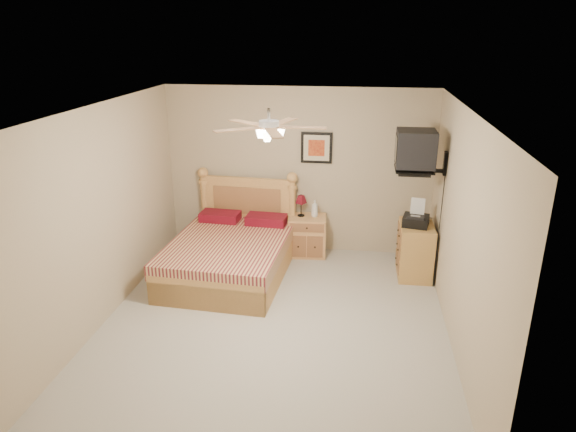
# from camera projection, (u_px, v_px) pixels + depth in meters

# --- Properties ---
(floor) EXTENTS (4.50, 4.50, 0.00)m
(floor) POSITION_uv_depth(u_px,v_px,m) (275.00, 323.00, 6.07)
(floor) COLOR #A39E93
(floor) RESTS_ON ground
(ceiling) EXTENTS (4.00, 4.50, 0.04)m
(ceiling) POSITION_uv_depth(u_px,v_px,m) (272.00, 109.00, 5.21)
(ceiling) COLOR white
(ceiling) RESTS_ON ground
(wall_back) EXTENTS (4.00, 0.04, 2.50)m
(wall_back) POSITION_uv_depth(u_px,v_px,m) (298.00, 171.00, 7.73)
(wall_back) COLOR tan
(wall_back) RESTS_ON ground
(wall_front) EXTENTS (4.00, 0.04, 2.50)m
(wall_front) POSITION_uv_depth(u_px,v_px,m) (219.00, 340.00, 3.55)
(wall_front) COLOR tan
(wall_front) RESTS_ON ground
(wall_left) EXTENTS (0.04, 4.50, 2.50)m
(wall_left) POSITION_uv_depth(u_px,v_px,m) (102.00, 215.00, 5.90)
(wall_left) COLOR tan
(wall_left) RESTS_ON ground
(wall_right) EXTENTS (0.04, 4.50, 2.50)m
(wall_right) POSITION_uv_depth(u_px,v_px,m) (461.00, 234.00, 5.37)
(wall_right) COLOR tan
(wall_right) RESTS_ON ground
(bed) EXTENTS (1.62, 2.07, 1.28)m
(bed) POSITION_uv_depth(u_px,v_px,m) (228.00, 234.00, 7.00)
(bed) COLOR tan
(bed) RESTS_ON ground
(nightstand) EXTENTS (0.59, 0.46, 0.61)m
(nightstand) POSITION_uv_depth(u_px,v_px,m) (307.00, 236.00, 7.80)
(nightstand) COLOR tan
(nightstand) RESTS_ON ground
(table_lamp) EXTENTS (0.22, 0.22, 0.32)m
(table_lamp) POSITION_uv_depth(u_px,v_px,m) (301.00, 206.00, 7.69)
(table_lamp) COLOR maroon
(table_lamp) RESTS_ON nightstand
(lotion_bottle) EXTENTS (0.12, 0.12, 0.26)m
(lotion_bottle) POSITION_uv_depth(u_px,v_px,m) (315.00, 208.00, 7.67)
(lotion_bottle) COLOR white
(lotion_bottle) RESTS_ON nightstand
(framed_picture) EXTENTS (0.46, 0.04, 0.46)m
(framed_picture) POSITION_uv_depth(u_px,v_px,m) (317.00, 148.00, 7.55)
(framed_picture) COLOR black
(framed_picture) RESTS_ON wall_back
(dresser) EXTENTS (0.45, 0.65, 0.76)m
(dresser) POSITION_uv_depth(u_px,v_px,m) (415.00, 250.00, 7.11)
(dresser) COLOR #AC8246
(dresser) RESTS_ON ground
(fax_machine) EXTENTS (0.40, 0.41, 0.35)m
(fax_machine) POSITION_uv_depth(u_px,v_px,m) (416.00, 213.00, 6.90)
(fax_machine) COLOR black
(fax_machine) RESTS_ON dresser
(magazine_lower) EXTENTS (0.23, 0.30, 0.03)m
(magazine_lower) POSITION_uv_depth(u_px,v_px,m) (413.00, 218.00, 7.18)
(magazine_lower) COLOR beige
(magazine_lower) RESTS_ON dresser
(magazine_upper) EXTENTS (0.27, 0.31, 0.02)m
(magazine_upper) POSITION_uv_depth(u_px,v_px,m) (415.00, 217.00, 7.17)
(magazine_upper) COLOR gray
(magazine_upper) RESTS_ON magazine_lower
(wall_tv) EXTENTS (0.56, 0.46, 0.58)m
(wall_tv) POSITION_uv_depth(u_px,v_px,m) (428.00, 152.00, 6.46)
(wall_tv) COLOR black
(wall_tv) RESTS_ON wall_right
(ceiling_fan) EXTENTS (1.14, 1.14, 0.28)m
(ceiling_fan) POSITION_uv_depth(u_px,v_px,m) (269.00, 127.00, 5.07)
(ceiling_fan) COLOR silver
(ceiling_fan) RESTS_ON ceiling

